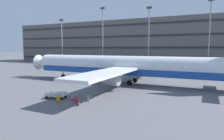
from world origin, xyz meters
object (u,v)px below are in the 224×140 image
object	(u,v)px
suitcase_black	(76,100)
suitcase_navy	(74,99)
backpack_scuffed	(78,104)
baggage_cart	(56,95)
airliner	(127,67)
suitcase_orange	(88,98)
suitcase_upright	(58,99)

from	to	relation	value
suitcase_black	suitcase_navy	distance (m)	1.50
backpack_scuffed	baggage_cart	world-z (taller)	baggage_cart
suitcase_black	backpack_scuffed	world-z (taller)	suitcase_black
airliner	suitcase_black	bearing A→B (deg)	-93.09
suitcase_orange	backpack_scuffed	xyz separation A→B (m)	(0.03, -2.18, -0.17)
suitcase_black	suitcase_orange	size ratio (longest dim) A/B	0.86
suitcase_black	suitcase_navy	world-z (taller)	suitcase_black
airliner	suitcase_upright	world-z (taller)	airliner
suitcase_navy	backpack_scuffed	size ratio (longest dim) A/B	1.34
suitcase_upright	suitcase_navy	world-z (taller)	suitcase_upright
suitcase_upright	baggage_cart	bearing A→B (deg)	138.49
airliner	baggage_cart	xyz separation A→B (m)	(-4.42, -14.40, -2.71)
suitcase_black	backpack_scuffed	distance (m)	1.42
suitcase_upright	backpack_scuffed	size ratio (longest dim) A/B	1.65
suitcase_navy	suitcase_upright	bearing A→B (deg)	-123.01
suitcase_orange	baggage_cart	xyz separation A→B (m)	(-4.58, -0.50, 0.01)
airliner	baggage_cart	size ratio (longest dim) A/B	13.03
airliner	suitcase_navy	world-z (taller)	airliner
airliner	backpack_scuffed	size ratio (longest dim) A/B	78.43
suitcase_upright	suitcase_navy	bearing A→B (deg)	56.99
backpack_scuffed	baggage_cart	distance (m)	4.91
backpack_scuffed	baggage_cart	bearing A→B (deg)	160.04
airliner	suitcase_upright	distance (m)	16.20
airliner	suitcase_black	xyz separation A→B (m)	(-0.81, -15.07, -2.77)
suitcase_orange	baggage_cart	distance (m)	4.61
backpack_scuffed	airliner	bearing A→B (deg)	90.67
suitcase_navy	backpack_scuffed	xyz separation A→B (m)	(2.09, -2.00, 0.14)
suitcase_upright	baggage_cart	distance (m)	1.96
airliner	suitcase_navy	xyz separation A→B (m)	(-1.90, -14.07, -3.03)
suitcase_black	suitcase_navy	bearing A→B (deg)	137.19
suitcase_black	suitcase_navy	xyz separation A→B (m)	(-1.08, 1.00, -0.26)
suitcase_black	suitcase_upright	bearing A→B (deg)	-163.74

